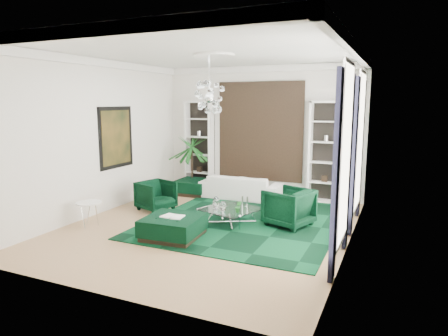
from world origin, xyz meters
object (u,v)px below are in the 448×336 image
at_px(ottoman_front, 173,227).
at_px(palm, 192,155).
at_px(ottoman_side, 193,187).
at_px(side_table, 89,214).
at_px(coffee_table, 231,217).
at_px(armchair_left, 156,196).
at_px(armchair_right, 289,207).
at_px(sofa, 241,187).

relative_size(ottoman_front, palm, 0.49).
bearing_deg(ottoman_side, side_table, -99.76).
bearing_deg(coffee_table, ottoman_side, 133.46).
xyz_separation_m(ottoman_front, palm, (-1.71, 3.97, 0.91)).
relative_size(armchair_left, armchair_right, 0.88).
height_order(armchair_left, ottoman_side, armchair_left).
height_order(armchair_left, coffee_table, armchair_left).
height_order(armchair_right, palm, palm).
distance_m(sofa, palm, 1.93).
relative_size(coffee_table, side_table, 1.96).
xyz_separation_m(armchair_left, armchair_right, (3.48, 0.09, 0.05)).
distance_m(sofa, ottoman_side, 1.52).
height_order(armchair_left, palm, palm).
bearing_deg(coffee_table, ottoman_front, -119.91).
bearing_deg(sofa, coffee_table, 105.27).
bearing_deg(armchair_right, ottoman_front, -28.68).
relative_size(ottoman_side, side_table, 1.73).
height_order(sofa, ottoman_side, sofa).
bearing_deg(armchair_left, ottoman_front, -119.81).
bearing_deg(armchair_left, coffee_table, -81.81).
distance_m(armchair_right, palm, 4.34).
bearing_deg(armchair_left, palm, 22.64).
bearing_deg(side_table, palm, 84.12).
xyz_separation_m(sofa, side_table, (-2.16, -3.81, -0.07)).
distance_m(armchair_left, side_table, 1.87).
relative_size(sofa, side_table, 4.13).
relative_size(armchair_left, ottoman_side, 0.86).
height_order(sofa, armchair_right, armchair_right).
relative_size(side_table, palm, 0.25).
bearing_deg(palm, armchair_left, -85.24).
distance_m(coffee_table, ottoman_front, 1.48).
relative_size(coffee_table, ottoman_side, 1.14).
bearing_deg(ottoman_front, ottoman_side, 112.27).
height_order(sofa, ottoman_front, sofa).
relative_size(sofa, ottoman_front, 2.09).
height_order(coffee_table, ottoman_side, ottoman_side).
distance_m(sofa, side_table, 4.38).
distance_m(armchair_right, ottoman_side, 3.93).
relative_size(sofa, ottoman_side, 2.39).
xyz_separation_m(ottoman_side, palm, (-0.22, 0.34, 0.92)).
height_order(sofa, coffee_table, sofa).
xyz_separation_m(armchair_right, coffee_table, (-1.22, -0.47, -0.24)).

